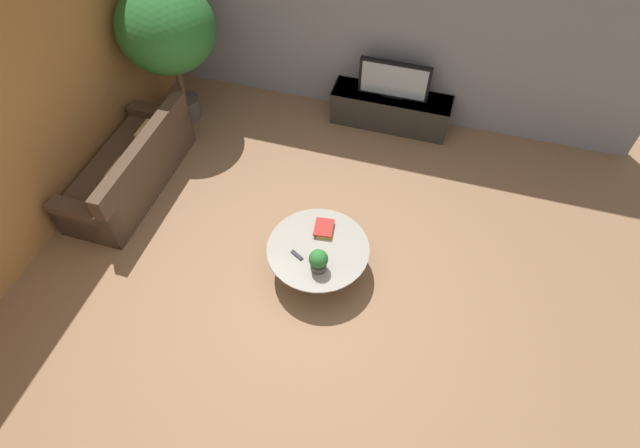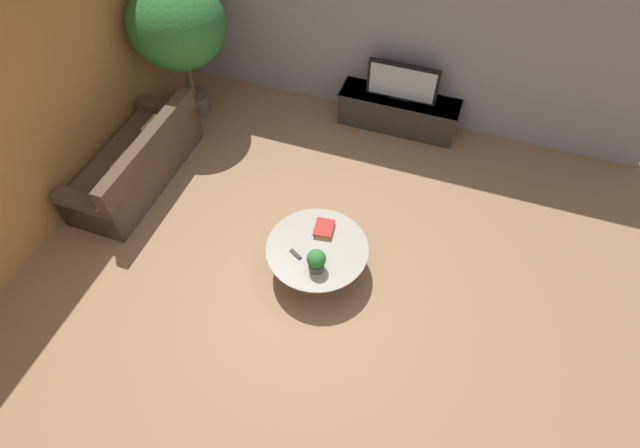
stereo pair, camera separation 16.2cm
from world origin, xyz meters
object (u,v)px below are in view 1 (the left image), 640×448
at_px(couch_by_wall, 131,169).
at_px(potted_plant_tabletop, 318,261).
at_px(coffee_table, 318,254).
at_px(potted_palm_tall, 167,30).
at_px(television, 394,80).
at_px(media_console, 390,109).

distance_m(couch_by_wall, potted_plant_tabletop, 2.93).
relative_size(coffee_table, couch_by_wall, 0.56).
height_order(couch_by_wall, potted_palm_tall, potted_palm_tall).
bearing_deg(television, potted_plant_tabletop, -93.37).
bearing_deg(couch_by_wall, potted_plant_tabletop, 73.18).
bearing_deg(coffee_table, media_console, 84.63).
bearing_deg(potted_plant_tabletop, coffee_table, 107.67).
bearing_deg(coffee_table, television, 84.63).
relative_size(coffee_table, potted_plant_tabletop, 4.09).
bearing_deg(couch_by_wall, television, 126.33).
relative_size(media_console, potted_plant_tabletop, 6.14).
height_order(television, coffee_table, television).
bearing_deg(potted_palm_tall, potted_plant_tabletop, -40.32).
relative_size(couch_by_wall, potted_plant_tabletop, 7.31).
bearing_deg(coffee_table, couch_by_wall, 167.79).
distance_m(coffee_table, potted_palm_tall, 3.59).
bearing_deg(television, coffee_table, -95.37).
relative_size(media_console, television, 1.75).
bearing_deg(media_console, television, -90.00).
distance_m(television, potted_palm_tall, 3.09).
bearing_deg(television, potted_palm_tall, -167.17).
height_order(coffee_table, couch_by_wall, couch_by_wall).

